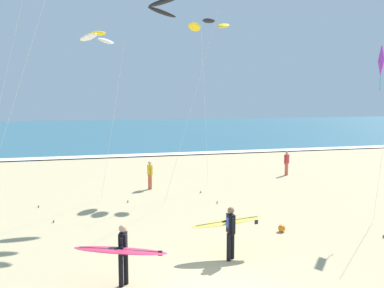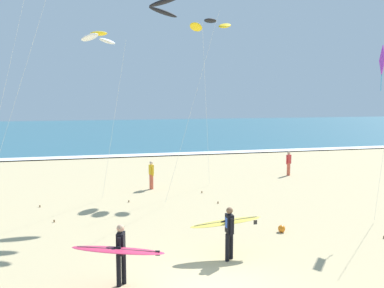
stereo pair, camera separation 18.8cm
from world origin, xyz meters
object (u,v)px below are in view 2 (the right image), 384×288
at_px(beach_ball, 282,229).
at_px(kite_arc_golden_outer, 99,38).
at_px(bystander_red_top, 289,163).
at_px(surfer_trailing, 228,226).
at_px(kite_arc_charcoal_close, 210,25).
at_px(bystander_yellow_top, 151,175).
at_px(kite_arc_emerald_distant, 164,4).
at_px(kite_diamond_violet_high, 382,66).
at_px(surfer_lead, 120,250).

bearing_deg(beach_ball, kite_arc_golden_outer, 132.79).
bearing_deg(bystander_red_top, kite_arc_golden_outer, -163.23).
xyz_separation_m(surfer_trailing, kite_arc_golden_outer, (-3.59, 8.85, 6.95)).
height_order(kite_arc_charcoal_close, bystander_yellow_top, kite_arc_charcoal_close).
distance_m(surfer_trailing, beach_ball, 3.54).
distance_m(surfer_trailing, kite_arc_emerald_distant, 10.87).
xyz_separation_m(surfer_trailing, kite_diamond_violet_high, (7.05, 2.02, 5.31)).
bearing_deg(bystander_yellow_top, beach_ball, -67.18).
bearing_deg(bystander_yellow_top, surfer_lead, -102.62).
height_order(kite_arc_emerald_distant, bystander_yellow_top, kite_arc_emerald_distant).
distance_m(bystander_yellow_top, bystander_red_top, 9.60).
relative_size(kite_arc_emerald_distant, beach_ball, 34.78).
relative_size(kite_arc_charcoal_close, bystander_red_top, 5.98).
bearing_deg(bystander_red_top, surfer_lead, -131.15).
xyz_separation_m(surfer_lead, kite_arc_charcoal_close, (6.13, 12.12, 8.14)).
height_order(surfer_trailing, beach_ball, surfer_trailing).
xyz_separation_m(kite_diamond_violet_high, kite_arc_emerald_distant, (-7.76, 4.99, 2.98)).
height_order(surfer_lead, kite_arc_golden_outer, kite_arc_golden_outer).
relative_size(kite_arc_golden_outer, bystander_red_top, 5.22).
xyz_separation_m(surfer_trailing, bystander_yellow_top, (-0.83, 10.63, -0.24)).
relative_size(kite_diamond_violet_high, kite_arc_golden_outer, 0.86).
bearing_deg(bystander_yellow_top, kite_arc_emerald_distant, -88.15).
relative_size(surfer_trailing, kite_arc_emerald_distant, 0.25).
xyz_separation_m(kite_diamond_violet_high, kite_arc_charcoal_close, (-4.42, 8.79, 2.83)).
bearing_deg(surfer_trailing, bystander_yellow_top, 94.46).
xyz_separation_m(surfer_lead, beach_ball, (6.35, 3.22, -0.91)).
xyz_separation_m(kite_arc_emerald_distant, kite_arc_golden_outer, (-2.88, 1.85, -1.34)).
relative_size(surfer_trailing, beach_ball, 8.56).
height_order(kite_arc_emerald_distant, kite_arc_golden_outer, kite_arc_emerald_distant).
relative_size(surfer_lead, bystander_yellow_top, 1.57).
bearing_deg(bystander_yellow_top, kite_arc_golden_outer, -147.19).
xyz_separation_m(surfer_trailing, kite_arc_emerald_distant, (-0.71, 7.01, 8.29)).
height_order(bystander_yellow_top, bystander_red_top, same).
bearing_deg(kite_arc_golden_outer, beach_ball, -47.21).
height_order(kite_diamond_violet_high, kite_arc_emerald_distant, kite_arc_emerald_distant).
distance_m(bystander_yellow_top, beach_ball, 9.49).
relative_size(surfer_trailing, kite_diamond_violet_high, 0.33).
bearing_deg(bystander_yellow_top, surfer_trailing, -85.54).
distance_m(surfer_lead, surfer_trailing, 3.74).
distance_m(kite_diamond_violet_high, kite_arc_golden_outer, 12.75).
bearing_deg(kite_arc_emerald_distant, surfer_trailing, -84.19).
bearing_deg(kite_arc_charcoal_close, kite_arc_golden_outer, -162.56).
xyz_separation_m(surfer_trailing, kite_arc_charcoal_close, (2.63, 10.81, 8.14)).
bearing_deg(bystander_red_top, surfer_trailing, -124.44).
bearing_deg(kite_arc_charcoal_close, bystander_red_top, 16.06).
distance_m(kite_arc_charcoal_close, bystander_yellow_top, 9.07).
bearing_deg(surfer_trailing, surfer_lead, -159.44).
height_order(surfer_trailing, kite_arc_golden_outer, kite_arc_golden_outer).
bearing_deg(kite_diamond_violet_high, surfer_lead, -162.48).
distance_m(kite_arc_golden_outer, bystander_red_top, 14.61).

